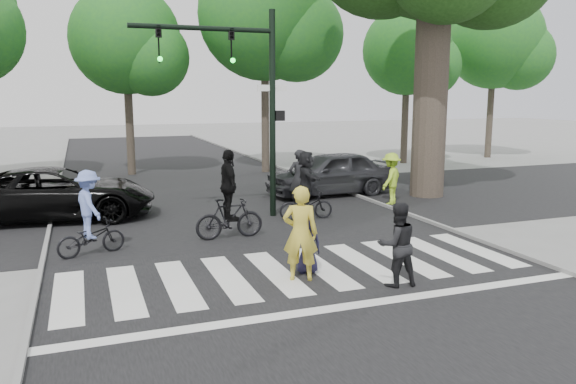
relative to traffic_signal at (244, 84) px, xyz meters
The scene contains 21 objects.
ground 7.33m from the traffic_signal, 93.27° to the right, with size 120.00×120.00×0.00m, color gray.
road_stem 4.09m from the traffic_signal, 106.46° to the right, with size 10.00×70.00×0.01m, color black.
road_cross 4.31m from the traffic_signal, 101.11° to the left, with size 70.00×10.00×0.01m, color black.
curb_left 6.74m from the traffic_signal, 167.50° to the right, with size 0.10×70.00×0.10m, color gray.
curb_right 6.19m from the traffic_signal, 14.31° to the right, with size 0.10×70.00×0.10m, color gray.
crosswalk 6.78m from the traffic_signal, 93.66° to the right, with size 10.00×3.85×0.01m.
traffic_signal is the anchor object (origin of this frame).
bg_tree_2 10.80m from the traffic_signal, 101.45° to the left, with size 5.04×4.80×8.40m.
bg_tree_3 10.35m from the traffic_signal, 66.46° to the left, with size 6.30×6.00×10.20m.
bg_tree_4 15.58m from the traffic_signal, 39.88° to the left, with size 4.83×4.60×8.15m.
bg_tree_5 20.91m from the traffic_signal, 30.36° to the left, with size 5.67×5.40×9.30m.
pedestrian_woman 6.52m from the traffic_signal, 95.48° to the right, with size 0.69×0.45×1.89m, color gold.
pedestrian_child 6.35m from the traffic_signal, 92.72° to the right, with size 0.58×0.38×1.18m, color black.
pedestrian_adult 7.48m from the traffic_signal, 81.17° to the right, with size 0.79×0.62×1.63m, color black.
cyclist_left 5.90m from the traffic_signal, 150.09° to the right, with size 1.64×1.13×1.96m.
cyclist_mid 3.83m from the traffic_signal, 115.93° to the right, with size 1.75×1.07×2.27m.
cyclist_right 3.49m from the traffic_signal, 26.22° to the right, with size 1.64×1.53×2.02m.
car_suv 6.33m from the traffic_signal, 161.26° to the left, with size 2.55×5.52×1.53m, color black.
car_grey 5.69m from the traffic_signal, 34.16° to the left, with size 1.89×4.71×1.60m, color #313236.
bystander_hivis 5.97m from the traffic_signal, ahead, with size 1.11×0.64×1.72m, color #A6D72B.
bystander_dark 3.66m from the traffic_signal, 22.43° to the left, with size 0.69×0.45×1.90m, color black.
Camera 1 is at (-4.12, -9.48, 3.63)m, focal length 35.00 mm.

